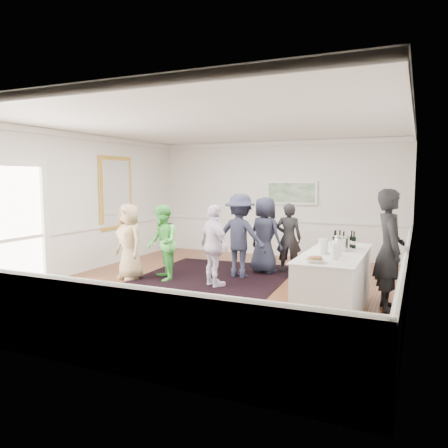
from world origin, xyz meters
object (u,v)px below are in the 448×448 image
at_px(serving_table, 334,282).
at_px(ice_bucket, 341,244).
at_px(guest_tan, 129,242).
at_px(guest_dark_b, 289,238).
at_px(guest_navy, 265,235).
at_px(bartender, 389,250).
at_px(nut_bowl, 316,260).
at_px(guest_green, 162,243).
at_px(guest_dark_a, 240,236).
at_px(guest_lilac, 214,246).

height_order(serving_table, ice_bucket, ice_bucket).
xyz_separation_m(guest_tan, guest_dark_b, (2.95, 2.02, -0.01)).
distance_m(guest_navy, ice_bucket, 2.97).
height_order(bartender, nut_bowl, bartender).
distance_m(guest_tan, nut_bowl, 4.61).
xyz_separation_m(guest_green, nut_bowl, (3.64, -1.75, 0.22)).
xyz_separation_m(guest_tan, guest_dark_a, (2.11, 1.14, 0.10)).
bearing_deg(guest_dark_a, ice_bucket, 152.44).
relative_size(bartender, nut_bowl, 7.24).
relative_size(guest_tan, guest_dark_b, 1.02).
bearing_deg(serving_table, guest_lilac, 163.40).
relative_size(bartender, guest_green, 1.24).
relative_size(guest_dark_b, nut_bowl, 5.81).
bearing_deg(guest_tan, guest_lilac, 27.73).
bearing_deg(guest_dark_b, guest_dark_a, 39.47).
bearing_deg(guest_lilac, serving_table, -161.89).
height_order(guest_lilac, guest_navy, guest_navy).
bearing_deg(guest_green, bartender, 45.66).
relative_size(guest_dark_b, ice_bucket, 6.19).
xyz_separation_m(ice_bucket, nut_bowl, (-0.16, -1.18, -0.08)).
bearing_deg(ice_bucket, guest_green, 171.59).
bearing_deg(guest_navy, guest_green, 61.57).
bearing_deg(guest_green, guest_lilac, 46.99).
distance_m(ice_bucket, nut_bowl, 1.20).
height_order(ice_bucket, nut_bowl, ice_bucket).
xyz_separation_m(serving_table, guest_dark_b, (-1.50, 2.60, 0.31)).
xyz_separation_m(guest_dark_a, ice_bucket, (2.40, -1.49, 0.18)).
height_order(guest_lilac, guest_dark_a, guest_dark_a).
bearing_deg(guest_lilac, guest_dark_a, -64.85).
distance_m(bartender, guest_tan, 5.24).
distance_m(bartender, guest_green, 4.55).
bearing_deg(ice_bucket, guest_lilac, 168.57).
bearing_deg(guest_dark_a, nut_bowl, 134.18).
bearing_deg(guest_navy, guest_dark_a, 81.69).
relative_size(guest_tan, guest_dark_a, 0.89).
bearing_deg(guest_tan, ice_bucket, 18.40).
relative_size(bartender, ice_bucket, 7.71).
relative_size(guest_tan, guest_lilac, 0.99).
distance_m(serving_table, guest_tan, 4.50).
bearing_deg(guest_dark_b, guest_navy, 17.93).
xyz_separation_m(bartender, guest_dark_a, (-3.13, 1.19, -0.08)).
xyz_separation_m(guest_navy, ice_bucket, (2.05, -2.14, 0.23)).
xyz_separation_m(guest_tan, ice_bucket, (4.50, -0.35, 0.28)).
bearing_deg(guest_lilac, guest_dark_b, -83.78).
height_order(guest_dark_a, guest_navy, guest_dark_a).
height_order(bartender, guest_navy, bartender).
bearing_deg(bartender, guest_green, 70.89).
xyz_separation_m(guest_dark_a, guest_navy, (0.35, 0.65, -0.05)).
relative_size(serving_table, nut_bowl, 8.79).
distance_m(serving_table, guest_green, 3.85).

